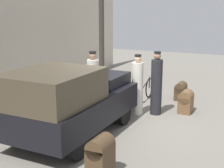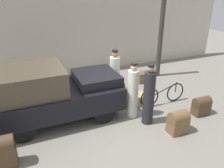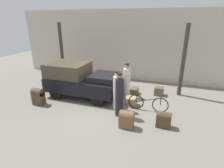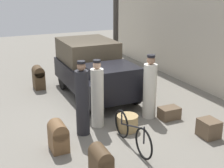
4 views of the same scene
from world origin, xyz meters
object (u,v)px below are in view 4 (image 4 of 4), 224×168
Objects in this scene: bicycle at (132,133)px; porter_carrying_trunk at (97,96)px; wicker_basket at (127,123)px; suitcase_small_leather at (209,128)px; porter_lifting_near_truck at (150,89)px; trunk_umber_medium at (169,113)px; porter_standing_middle at (82,101)px; suitcase_tan_flat at (39,77)px; suitcase_black_upright at (58,136)px; truck at (94,68)px; trunk_barrel_dark at (101,161)px.

porter_carrying_trunk is at bearing -167.69° from bicycle.
wicker_basket is 1.13× the size of suitcase_small_leather.
porter_lifting_near_truck is 3.21× the size of trunk_umber_medium.
suitcase_small_leather reaches higher than trunk_umber_medium.
porter_standing_middle is at bearing -104.31° from wicker_basket.
suitcase_tan_flat reaches higher than suitcase_black_upright.
truck is 4.72m from trunk_barrel_dark.
trunk_barrel_dark is at bearing -8.73° from porter_standing_middle.
suitcase_black_upright is at bearing -58.27° from porter_carrying_trunk.
porter_carrying_trunk is at bearing 117.60° from porter_standing_middle.
porter_standing_middle is 2.74× the size of suitcase_black_upright.
trunk_barrel_dark is (1.84, -0.28, -0.55)m from porter_standing_middle.
suitcase_tan_flat is at bearing -150.79° from suitcase_small_leather.
truck reaches higher than trunk_umber_medium.
porter_carrying_trunk is at bearing -126.90° from suitcase_small_leather.
wicker_basket is 2.09m from trunk_barrel_dark.
porter_lifting_near_truck is at bearing 31.40° from suitcase_tan_flat.
trunk_umber_medium is (2.69, 1.17, -0.77)m from truck.
suitcase_black_upright is 1.23× the size of trunk_umber_medium.
truck is at bearing -160.22° from suitcase_small_leather.
porter_carrying_trunk is (-1.36, -0.30, 0.47)m from bicycle.
porter_carrying_trunk is 3.80m from suitcase_tan_flat.
wicker_basket is at bearing -4.35° from truck.
bicycle is at bearing -60.22° from trunk_umber_medium.
suitcase_small_leather is at bearing 97.74° from trunk_barrel_dark.
trunk_umber_medium is (-0.39, 3.25, -0.19)m from suitcase_black_upright.
porter_carrying_trunk reaches higher than suitcase_small_leather.
trunk_barrel_dark is 3.25m from trunk_umber_medium.
suitcase_small_leather is (3.99, 1.43, -0.72)m from truck.
suitcase_tan_flat is (-5.06, -1.06, 0.07)m from bicycle.
bicycle is 0.89m from wicker_basket.
wicker_basket is 0.67× the size of suitcase_tan_flat.
truck is 2.88m from porter_standing_middle.
truck reaches higher than trunk_barrel_dark.
porter_standing_middle reaches higher than trunk_barrel_dark.
wicker_basket is 0.29× the size of porter_standing_middle.
porter_lifting_near_truck reaches higher than wicker_basket.
suitcase_black_upright is (-1.32, -0.49, 0.03)m from trunk_barrel_dark.
porter_lifting_near_truck is 1.88m from suitcase_small_leather.
wicker_basket is at bearing -62.59° from porter_lifting_near_truck.
truck reaches higher than suitcase_small_leather.
porter_lifting_near_truck is 1.00× the size of porter_carrying_trunk.
suitcase_black_upright is at bearing -82.56° from wicker_basket.
porter_carrying_trunk is 2.62× the size of suitcase_black_upright.
suitcase_tan_flat is 1.46× the size of trunk_umber_medium.
porter_standing_middle is 3.86× the size of suitcase_small_leather.
suitcase_tan_flat is at bearing -176.15° from porter_standing_middle.
bicycle is at bearing -99.62° from suitcase_small_leather.
suitcase_small_leather is (1.15, 1.65, 0.02)m from wicker_basket.
trunk_umber_medium is at bearing 86.91° from porter_standing_middle.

